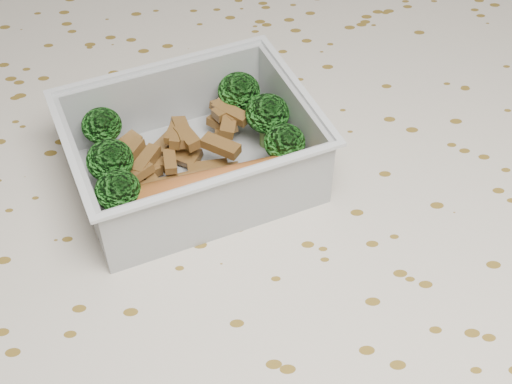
{
  "coord_description": "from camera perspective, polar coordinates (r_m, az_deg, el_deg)",
  "views": [
    {
      "loc": [
        -0.01,
        -0.33,
        1.13
      ],
      "look_at": [
        0.01,
        -0.01,
        0.78
      ],
      "focal_mm": 50.0,
      "sensor_mm": 36.0,
      "label": 1
    }
  ],
  "objects": [
    {
      "name": "lunch_container",
      "position": [
        0.51,
        -5.09,
        2.77
      ],
      "size": [
        0.21,
        0.18,
        0.06
      ],
      "color": "silver",
      "rests_on": "tablecloth"
    },
    {
      "name": "tablecloth",
      "position": [
        0.53,
        -1.03,
        -4.26
      ],
      "size": [
        1.46,
        0.96,
        0.19
      ],
      "color": "beige",
      "rests_on": "dining_table"
    },
    {
      "name": "dining_table",
      "position": [
        0.57,
        -0.97,
        -7.43
      ],
      "size": [
        1.4,
        0.9,
        0.75
      ],
      "color": "brown",
      "rests_on": "ground"
    },
    {
      "name": "meat_pile",
      "position": [
        0.53,
        -6.06,
        3.4
      ],
      "size": [
        0.11,
        0.08,
        0.03
      ],
      "color": "brown",
      "rests_on": "lunch_container"
    },
    {
      "name": "broccoli_florets",
      "position": [
        0.51,
        -5.26,
        4.42
      ],
      "size": [
        0.16,
        0.13,
        0.04
      ],
      "color": "#608C3F",
      "rests_on": "lunch_container"
    },
    {
      "name": "sausage",
      "position": [
        0.49,
        -3.26,
        0.43
      ],
      "size": [
        0.15,
        0.05,
        0.02
      ],
      "color": "#B35D28",
      "rests_on": "lunch_container"
    }
  ]
}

